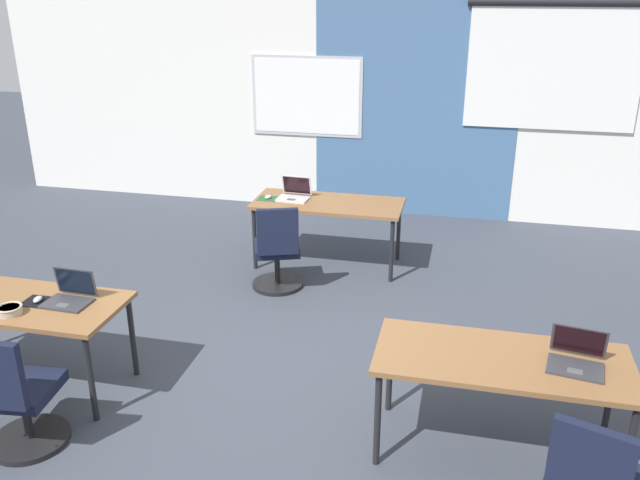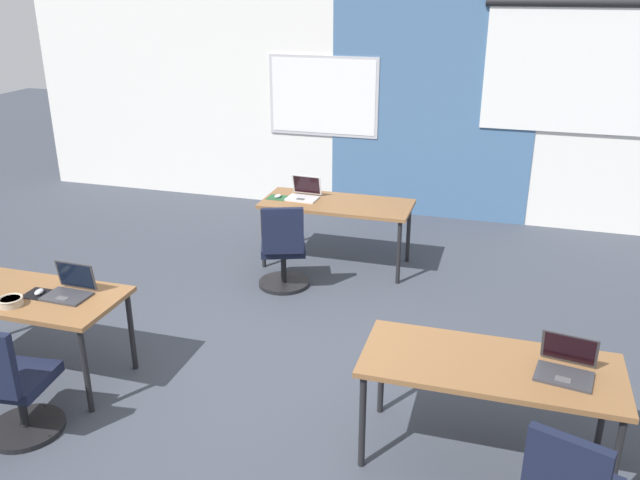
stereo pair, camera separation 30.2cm
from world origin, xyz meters
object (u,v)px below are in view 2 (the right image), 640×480
Objects in this scene: laptop_near_left_inner at (70,289)px; laptop_near_right_end at (566,367)px; desk_near_left at (21,299)px; laptop_far_left at (304,194)px; desk_far_center at (337,208)px; mouse_near_left_inner at (39,292)px; chair_far_left at (283,254)px; chair_near_left_inner at (12,391)px; mouse_far_left at (278,196)px; desk_near_right at (490,371)px; snack_bowl at (11,301)px.

laptop_near_right_end is at bearing 0.79° from laptop_near_left_inner.
laptop_far_left reaches higher than desk_near_left.
laptop_near_right_end is 1.08× the size of laptop_far_left.
desk_far_center is (1.75, 2.80, 0.00)m from desk_near_left.
mouse_near_left_inner is (-0.23, -0.06, -0.03)m from laptop_near_left_inner.
laptop_near_right_end is 3.41× the size of mouse_near_left_inner.
chair_far_left is 1.00× the size of chair_near_left_inner.
laptop_far_left is 1.02× the size of laptop_near_left_inner.
laptop_far_left reaches higher than chair_near_left_inner.
chair_near_left_inner is at bearing -57.43° from desk_near_left.
laptop_far_left is 2.93m from laptop_near_left_inner.
desk_far_center is at bearing 137.54° from laptop_near_right_end.
mouse_far_left is 0.12× the size of chair_near_left_inner.
desk_near_right is at bearing -49.88° from laptop_far_left.
laptop_near_right_end is at bearing 0.10° from desk_near_left.
desk_near_right is at bearing 115.57° from chair_far_left.
mouse_far_left is 0.85m from chair_far_left.
chair_near_left_inner is at bearing -101.46° from laptop_far_left.
mouse_far_left is at bearing -106.80° from chair_near_left_inner.
laptop_near_left_inner is (-3.53, 0.07, 0.00)m from laptop_near_right_end.
desk_far_center is 1.74× the size of chair_far_left.
desk_near_left is 4.28× the size of laptop_near_right_end.
mouse_far_left is at bearing -161.72° from laptop_far_left.
desk_far_center is at bearing 61.10° from snack_bowl.
desk_near_left is 0.87m from chair_near_left_inner.
mouse_far_left is at bearing 145.38° from laptop_near_right_end.
laptop_near_right_end reaches higher than desk_far_center.
mouse_far_left is at bearing 131.06° from desk_near_right.
desk_far_center is 9.01× the size of snack_bowl.
laptop_near_left_inner is (-3.09, 0.07, 0.11)m from desk_near_right.
laptop_near_right_end reaches higher than snack_bowl.
laptop_far_left is 0.38× the size of chair_far_left.
mouse_far_left reaches higher than desk_far_center.
laptop_near_left_inner reaches higher than desk_near_left.
mouse_near_left_inner is (-1.58, -2.78, 0.08)m from desk_far_center.
mouse_near_left_inner is (-1.19, -2.82, -0.03)m from laptop_far_left.
chair_near_left_inner is at bearing -100.63° from mouse_far_left.
desk_near_right is at bearing -173.42° from chair_near_left_inner.
chair_near_left_inner is (-0.92, -3.53, -0.39)m from laptop_far_left.
mouse_near_left_inner is 0.62× the size of snack_bowl.
laptop_far_left is 3.67m from chair_near_left_inner.
laptop_near_right_end is at bearing 0.94° from desk_near_right.
laptop_far_left is (-0.39, 0.04, 0.11)m from desk_far_center.
desk_near_left is at bearing -174.88° from mouse_near_left_inner.
desk_near_right is 3.30m from desk_far_center.
laptop_far_left is 0.38× the size of chair_near_left_inner.
chair_near_left_inner reaches higher than mouse_near_left_inner.
desk_near_right is 2.96m from chair_far_left.
laptop_far_left is at bearing 67.32° from snack_bowl.
desk_far_center is at bearing -2.68° from laptop_far_left.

